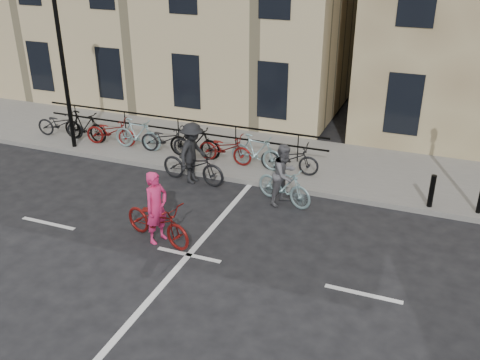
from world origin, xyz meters
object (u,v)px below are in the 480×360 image
(lamp_post, at_px, (61,47))
(cyclist_pink, at_px, (157,218))
(cyclist_grey, at_px, (284,180))
(cyclist_dark, at_px, (193,159))

(lamp_post, distance_m, cyclist_pink, 7.45)
(cyclist_pink, distance_m, cyclist_grey, 3.72)
(cyclist_dark, bearing_deg, lamp_post, 86.93)
(cyclist_grey, relative_size, cyclist_dark, 0.86)
(cyclist_pink, bearing_deg, cyclist_dark, 27.59)
(lamp_post, xyz_separation_m, cyclist_dark, (4.86, -0.77, -2.77))
(lamp_post, height_order, cyclist_dark, lamp_post)
(cyclist_pink, relative_size, cyclist_dark, 1.00)
(cyclist_dark, bearing_deg, cyclist_grey, -90.48)
(lamp_post, xyz_separation_m, cyclist_pink, (5.53, -4.08, -2.87))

